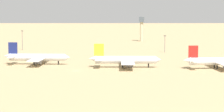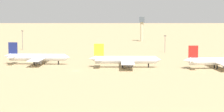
% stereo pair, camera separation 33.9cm
% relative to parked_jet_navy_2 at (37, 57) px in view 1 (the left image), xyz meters
% --- Properties ---
extents(ground, '(4000.00, 4000.00, 0.00)m').
position_rel_parked_jet_navy_2_xyz_m(ground, '(27.45, -24.78, -4.23)').
color(ground, tan).
extents(ridge_west, '(329.68, 266.47, 86.32)m').
position_rel_parked_jet_navy_2_xyz_m(ridge_west, '(-10.44, 1010.53, 38.93)').
color(ridge_west, '#766D5D').
rests_on(ridge_west, ground).
extents(parked_jet_navy_2, '(39.08, 32.85, 12.91)m').
position_rel_parked_jet_navy_2_xyz_m(parked_jet_navy_2, '(0.00, 0.00, 0.00)').
color(parked_jet_navy_2, silver).
rests_on(parked_jet_navy_2, ground).
extents(parked_jet_yellow_3, '(40.11, 33.88, 13.24)m').
position_rel_parked_jet_navy_2_xyz_m(parked_jet_yellow_3, '(52.01, -8.87, 0.11)').
color(parked_jet_yellow_3, silver).
rests_on(parked_jet_yellow_3, ground).
extents(parked_jet_red_4, '(38.36, 32.74, 12.72)m').
position_rel_parked_jet_navy_2_xyz_m(parked_jet_red_4, '(102.42, -8.59, -0.06)').
color(parked_jet_red_4, white).
rests_on(parked_jet_red_4, ground).
extents(control_tower, '(5.20, 5.20, 24.21)m').
position_rel_parked_jet_navy_2_xyz_m(control_tower, '(53.86, 194.04, 10.38)').
color(control_tower, '#C6B793').
rests_on(control_tower, ground).
extents(light_pole_west, '(1.80, 0.50, 12.55)m').
position_rel_parked_jet_navy_2_xyz_m(light_pole_west, '(75.19, 81.43, 3.20)').
color(light_pole_west, '#59595E').
rests_on(light_pole_west, ground).
extents(light_pole_mid, '(1.80, 0.50, 15.19)m').
position_rel_parked_jet_navy_2_xyz_m(light_pole_mid, '(-36.00, 90.55, 4.57)').
color(light_pole_mid, '#59595E').
rests_on(light_pole_mid, ground).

